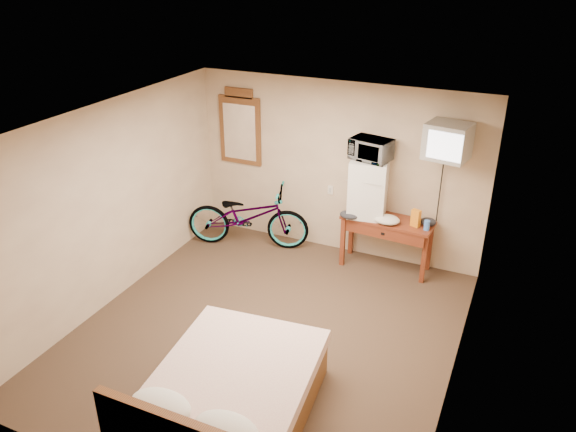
# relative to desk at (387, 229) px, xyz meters

# --- Properties ---
(room) EXTENTS (4.60, 4.64, 2.50)m
(room) POSITION_rel_desk_xyz_m (-0.85, -2.00, 0.63)
(room) COLOR #3E2A1F
(room) RESTS_ON ground
(desk) EXTENTS (1.26, 0.56, 0.75)m
(desk) POSITION_rel_desk_xyz_m (0.00, 0.00, 0.00)
(desk) COLOR maroon
(desk) RESTS_ON floor
(mini_fridge) EXTENTS (0.55, 0.54, 0.80)m
(mini_fridge) POSITION_rel_desk_xyz_m (-0.31, 0.05, 0.53)
(mini_fridge) COLOR white
(mini_fridge) RESTS_ON desk
(microwave) EXTENTS (0.58, 0.46, 0.29)m
(microwave) POSITION_rel_desk_xyz_m (-0.31, 0.05, 1.08)
(microwave) COLOR white
(microwave) RESTS_ON mini_fridge
(snack_bag) EXTENTS (0.13, 0.11, 0.24)m
(snack_bag) POSITION_rel_desk_xyz_m (0.38, -0.03, 0.25)
(snack_bag) COLOR orange
(snack_bag) RESTS_ON desk
(blue_cup) EXTENTS (0.08, 0.08, 0.13)m
(blue_cup) POSITION_rel_desk_xyz_m (0.54, -0.08, 0.20)
(blue_cup) COLOR #437FE5
(blue_cup) RESTS_ON desk
(cloth_cream) EXTENTS (0.35, 0.27, 0.11)m
(cloth_cream) POSITION_rel_desk_xyz_m (0.02, -0.10, 0.19)
(cloth_cream) COLOR silver
(cloth_cream) RESTS_ON desk
(cloth_dark_a) EXTENTS (0.27, 0.20, 0.10)m
(cloth_dark_a) POSITION_rel_desk_xyz_m (-0.49, -0.16, 0.18)
(cloth_dark_a) COLOR black
(cloth_dark_a) RESTS_ON desk
(cloth_dark_b) EXTENTS (0.21, 0.17, 0.10)m
(cloth_dark_b) POSITION_rel_desk_xyz_m (0.53, 0.08, 0.18)
(cloth_dark_b) COLOR black
(cloth_dark_b) RESTS_ON desk
(crt_television) EXTENTS (0.58, 0.63, 0.45)m
(crt_television) POSITION_rel_desk_xyz_m (0.66, 0.02, 1.33)
(crt_television) COLOR black
(crt_television) RESTS_ON room
(wall_mirror) EXTENTS (0.67, 0.04, 1.14)m
(wall_mirror) POSITION_rel_desk_xyz_m (-2.38, 0.27, 1.05)
(wall_mirror) COLOR brown
(wall_mirror) RESTS_ON room
(bicycle) EXTENTS (1.93, 1.11, 0.96)m
(bicycle) POSITION_rel_desk_xyz_m (-2.05, -0.17, -0.14)
(bicycle) COLOR black
(bicycle) RESTS_ON floor
(bed) EXTENTS (1.58, 1.99, 0.90)m
(bed) POSITION_rel_desk_xyz_m (-0.56, -3.39, -0.32)
(bed) COLOR brown
(bed) RESTS_ON floor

